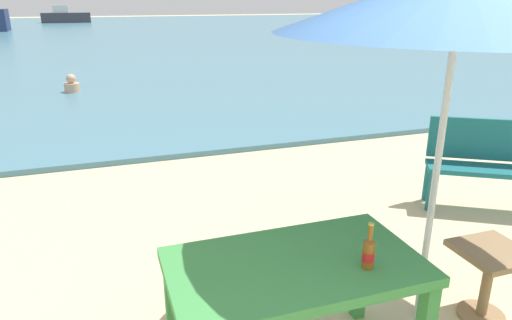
# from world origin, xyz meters

# --- Properties ---
(sea_water) EXTENTS (120.00, 50.00, 0.08)m
(sea_water) POSITION_xyz_m (0.00, 30.00, 0.04)
(sea_water) COLOR teal
(sea_water) RESTS_ON ground_plane
(picnic_table_green) EXTENTS (1.40, 0.80, 0.76)m
(picnic_table_green) POSITION_xyz_m (-0.97, 0.90, 0.65)
(picnic_table_green) COLOR #3D8C42
(picnic_table_green) RESTS_ON ground_plane
(beer_bottle_amber) EXTENTS (0.07, 0.07, 0.26)m
(beer_bottle_amber) POSITION_xyz_m (-0.63, 0.72, 0.85)
(beer_bottle_amber) COLOR brown
(beer_bottle_amber) RESTS_ON picnic_table_green
(patio_umbrella) EXTENTS (2.10, 2.10, 2.30)m
(patio_umbrella) POSITION_xyz_m (0.07, 1.09, 2.12)
(patio_umbrella) COLOR silver
(patio_umbrella) RESTS_ON ground_plane
(side_table_wood) EXTENTS (0.44, 0.44, 0.54)m
(side_table_wood) POSITION_xyz_m (0.49, 0.94, 0.35)
(side_table_wood) COLOR olive
(side_table_wood) RESTS_ON ground_plane
(bench_teal_center) EXTENTS (1.21, 0.93, 0.95)m
(bench_teal_center) POSITION_xyz_m (1.85, 2.40, 0.54)
(bench_teal_center) COLOR #196066
(bench_teal_center) RESTS_ON ground_plane
(swimmer_person) EXTENTS (0.34, 0.34, 0.41)m
(swimmer_person) POSITION_xyz_m (-2.47, 10.23, 0.24)
(swimmer_person) COLOR tan
(swimmer_person) RESTS_ON sea_water
(boat_barge) EXTENTS (3.93, 1.07, 1.43)m
(boat_barge) POSITION_xyz_m (-3.94, 43.27, 0.59)
(boat_barge) COLOR #38383F
(boat_barge) RESTS_ON sea_water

